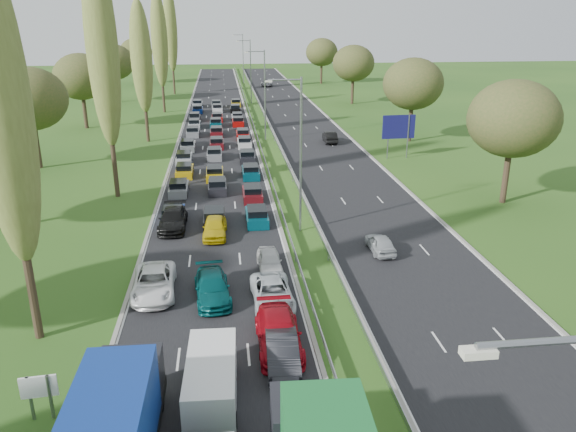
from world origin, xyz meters
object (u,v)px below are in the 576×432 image
near_car_3 (173,219)px  direction_sign (399,129)px  white_van_rear (212,378)px  info_sign (39,391)px  near_car_2 (154,282)px

near_car_3 → direction_sign: size_ratio=1.02×
near_car_3 → white_van_rear: size_ratio=0.98×
white_van_rear → info_sign: size_ratio=2.58×
near_car_2 → white_van_rear: 11.22m
near_car_3 → info_sign: size_ratio=2.52×
info_sign → direction_sign: 52.12m
white_van_rear → direction_sign: (21.67, 42.97, 2.46)m
near_car_3 → direction_sign: 32.76m
near_car_2 → white_van_rear: bearing=-73.4°
white_van_rear → near_car_3: bearing=100.7°
near_car_3 → info_sign: bearing=-98.8°
near_car_2 → white_van_rear: (3.63, -10.61, 0.34)m
info_sign → near_car_3: bearing=80.4°
white_van_rear → near_car_2: bearing=110.9°
info_sign → white_van_rear: bearing=3.4°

